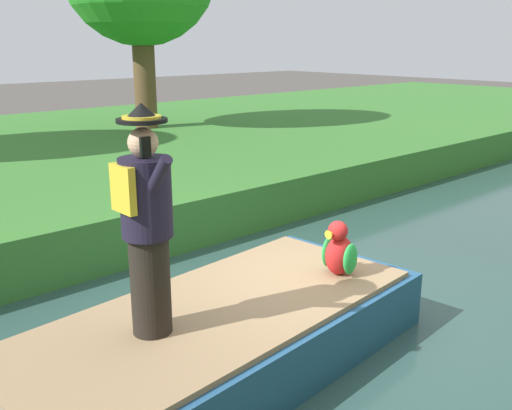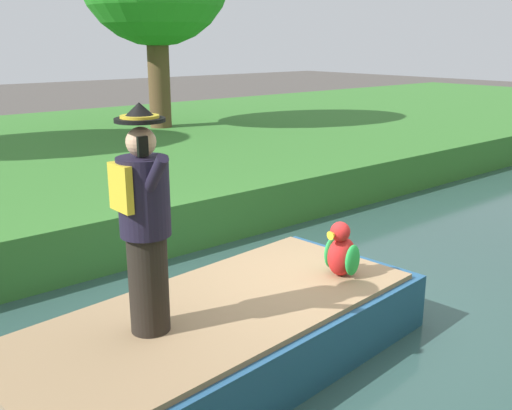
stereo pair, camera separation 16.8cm
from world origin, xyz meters
The scene contains 6 objects.
ground_plane centered at (0.00, 0.00, 0.00)m, with size 80.00×80.00×0.00m, color #4C4742.
canal_water centered at (0.00, 0.00, 0.05)m, with size 5.35×48.00×0.10m, color #2D4C47.
grass_bank_near centered at (-8.61, 0.00, 0.42)m, with size 11.87×48.00×0.83m, color #38752D.
boat centered at (0.00, -1.26, 0.40)m, with size 2.15×4.34×0.61m.
person_pirate centered at (-0.01, -1.91, 1.64)m, with size 0.61×0.42×1.85m.
parrot_plush centered at (0.21, 0.16, 0.95)m, with size 0.36×0.35×0.57m.
Camera 1 is at (3.73, -4.15, 2.99)m, focal length 40.80 mm.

